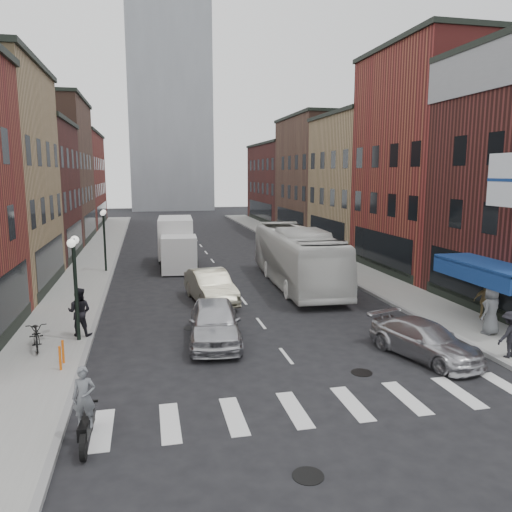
{
  "coord_description": "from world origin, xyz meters",
  "views": [
    {
      "loc": [
        -4.72,
        -15.36,
        6.47
      ],
      "look_at": [
        0.26,
        7.19,
        2.61
      ],
      "focal_mm": 35.0,
      "sensor_mm": 36.0,
      "label": 1
    }
  ],
  "objects_px": {
    "ped_right_b": "(486,301)",
    "ped_right_c": "(491,310)",
    "curb_car": "(425,340)",
    "motorcycle_rider": "(85,409)",
    "ped_left_solo": "(79,312)",
    "sedan_left_near": "(215,322)",
    "streetlamp_far": "(104,229)",
    "box_truck": "(177,243)",
    "bike_rack": "(62,355)",
    "sedan_left_far": "(210,286)",
    "parked_bicycle": "(37,334)",
    "streetlamp_near": "(75,269)",
    "transit_bus": "(297,257)",
    "ped_right_a": "(510,334)"
  },
  "relations": [
    {
      "from": "motorcycle_rider",
      "to": "sedan_left_far",
      "type": "bearing_deg",
      "value": 74.22
    },
    {
      "from": "sedan_left_near",
      "to": "ped_right_a",
      "type": "bearing_deg",
      "value": -17.03
    },
    {
      "from": "streetlamp_far",
      "to": "bike_rack",
      "type": "xyz_separation_m",
      "value": [
        -0.2,
        -16.7,
        -2.36
      ]
    },
    {
      "from": "transit_bus",
      "to": "ped_right_a",
      "type": "xyz_separation_m",
      "value": [
        3.67,
        -13.07,
        -0.71
      ]
    },
    {
      "from": "streetlamp_near",
      "to": "curb_car",
      "type": "distance_m",
      "value": 13.05
    },
    {
      "from": "sedan_left_far",
      "to": "ped_left_solo",
      "type": "bearing_deg",
      "value": -148.85
    },
    {
      "from": "curb_car",
      "to": "ped_right_a",
      "type": "xyz_separation_m",
      "value": [
        2.66,
        -0.94,
        0.33
      ]
    },
    {
      "from": "streetlamp_far",
      "to": "motorcycle_rider",
      "type": "distance_m",
      "value": 21.79
    },
    {
      "from": "streetlamp_near",
      "to": "motorcycle_rider",
      "type": "relative_size",
      "value": 2.07
    },
    {
      "from": "box_truck",
      "to": "sedan_left_near",
      "type": "height_order",
      "value": "box_truck"
    },
    {
      "from": "ped_left_solo",
      "to": "ped_right_c",
      "type": "distance_m",
      "value": 16.2
    },
    {
      "from": "motorcycle_rider",
      "to": "ped_left_solo",
      "type": "height_order",
      "value": "ped_left_solo"
    },
    {
      "from": "ped_right_b",
      "to": "ped_right_c",
      "type": "distance_m",
      "value": 2.18
    },
    {
      "from": "streetlamp_near",
      "to": "ped_left_solo",
      "type": "height_order",
      "value": "streetlamp_near"
    },
    {
      "from": "box_truck",
      "to": "ped_right_b",
      "type": "distance_m",
      "value": 20.44
    },
    {
      "from": "ped_left_solo",
      "to": "parked_bicycle",
      "type": "bearing_deg",
      "value": 56.05
    },
    {
      "from": "motorcycle_rider",
      "to": "ped_right_b",
      "type": "xyz_separation_m",
      "value": [
        15.9,
        6.73,
        0.03
      ]
    },
    {
      "from": "ped_right_b",
      "to": "ped_right_c",
      "type": "bearing_deg",
      "value": 93.06
    },
    {
      "from": "streetlamp_near",
      "to": "box_truck",
      "type": "height_order",
      "value": "streetlamp_near"
    },
    {
      "from": "curb_car",
      "to": "ped_right_c",
      "type": "bearing_deg",
      "value": 3.1
    },
    {
      "from": "bike_rack",
      "to": "sedan_left_far",
      "type": "distance_m",
      "value": 9.82
    },
    {
      "from": "sedan_left_near",
      "to": "ped_right_b",
      "type": "bearing_deg",
      "value": 6.36
    },
    {
      "from": "ped_right_c",
      "to": "transit_bus",
      "type": "bearing_deg",
      "value": -88.9
    },
    {
      "from": "box_truck",
      "to": "ped_right_c",
      "type": "relative_size",
      "value": 3.93
    },
    {
      "from": "sedan_left_near",
      "to": "motorcycle_rider",
      "type": "bearing_deg",
      "value": -114.95
    },
    {
      "from": "bike_rack",
      "to": "sedan_left_far",
      "type": "height_order",
      "value": "sedan_left_far"
    },
    {
      "from": "ped_right_a",
      "to": "bike_rack",
      "type": "bearing_deg",
      "value": -25.19
    },
    {
      "from": "box_truck",
      "to": "transit_bus",
      "type": "distance_m",
      "value": 9.83
    },
    {
      "from": "streetlamp_far",
      "to": "sedan_left_near",
      "type": "bearing_deg",
      "value": -71.2
    },
    {
      "from": "ped_right_a",
      "to": "box_truck",
      "type": "bearing_deg",
      "value": -79.72
    },
    {
      "from": "box_truck",
      "to": "sedan_left_near",
      "type": "distance_m",
      "value": 16.39
    },
    {
      "from": "sedan_left_far",
      "to": "curb_car",
      "type": "relative_size",
      "value": 1.12
    },
    {
      "from": "ped_left_solo",
      "to": "ped_right_c",
      "type": "relative_size",
      "value": 0.97
    },
    {
      "from": "streetlamp_near",
      "to": "bike_rack",
      "type": "relative_size",
      "value": 5.14
    },
    {
      "from": "box_truck",
      "to": "motorcycle_rider",
      "type": "height_order",
      "value": "box_truck"
    },
    {
      "from": "bike_rack",
      "to": "box_truck",
      "type": "xyz_separation_m",
      "value": [
        4.89,
        18.06,
        1.09
      ]
    },
    {
      "from": "streetlamp_far",
      "to": "curb_car",
      "type": "relative_size",
      "value": 0.93
    },
    {
      "from": "box_truck",
      "to": "ped_left_solo",
      "type": "bearing_deg",
      "value": -104.33
    },
    {
      "from": "curb_car",
      "to": "parked_bicycle",
      "type": "xyz_separation_m",
      "value": [
        -13.51,
        3.56,
        0.03
      ]
    },
    {
      "from": "parked_bicycle",
      "to": "ped_left_solo",
      "type": "height_order",
      "value": "ped_left_solo"
    },
    {
      "from": "streetlamp_near",
      "to": "ped_right_c",
      "type": "height_order",
      "value": "streetlamp_near"
    },
    {
      "from": "bike_rack",
      "to": "ped_right_b",
      "type": "bearing_deg",
      "value": 5.85
    },
    {
      "from": "streetlamp_far",
      "to": "sedan_left_far",
      "type": "height_order",
      "value": "streetlamp_far"
    },
    {
      "from": "curb_car",
      "to": "bike_rack",
      "type": "bearing_deg",
      "value": 155.51
    },
    {
      "from": "ped_right_b",
      "to": "ped_right_c",
      "type": "relative_size",
      "value": 0.82
    },
    {
      "from": "transit_bus",
      "to": "parked_bicycle",
      "type": "distance_m",
      "value": 15.18
    },
    {
      "from": "streetlamp_far",
      "to": "curb_car",
      "type": "distance_m",
      "value": 21.99
    },
    {
      "from": "streetlamp_near",
      "to": "streetlamp_far",
      "type": "bearing_deg",
      "value": 90.0
    },
    {
      "from": "ped_right_c",
      "to": "bike_rack",
      "type": "bearing_deg",
      "value": -23.0
    },
    {
      "from": "streetlamp_near",
      "to": "curb_car",
      "type": "relative_size",
      "value": 0.93
    }
  ]
}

